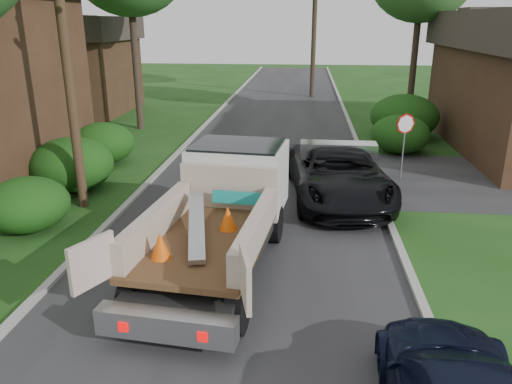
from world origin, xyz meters
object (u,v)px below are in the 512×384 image
object	(u,v)px
stop_sign	(405,132)
house_left_far	(71,64)
utility_pole	(64,39)
flatbed_truck	(227,201)
black_pickup	(338,173)

from	to	relation	value
stop_sign	house_left_far	size ratio (longest dim) A/B	0.33
utility_pole	flatbed_truck	distance (m)	7.00
house_left_far	flatbed_truck	xyz separation A→B (m)	(13.15, -19.94, -1.64)
house_left_far	black_pickup	bearing A→B (deg)	-43.77
utility_pole	black_pickup	xyz separation A→B (m)	(8.15, 1.53, -4.28)
house_left_far	flatbed_truck	size ratio (longest dim) A/B	1.07
utility_pole	stop_sign	bearing A→B (deg)	20.62
utility_pole	house_left_far	bearing A→B (deg)	115.23
house_left_far	flatbed_truck	bearing A→B (deg)	-56.58
stop_sign	house_left_far	world-z (taller)	house_left_far
flatbed_truck	black_pickup	world-z (taller)	flatbed_truck
stop_sign	house_left_far	xyz separation A→B (m)	(-18.70, 13.00, 1.27)
stop_sign	black_pickup	world-z (taller)	stop_sign
utility_pole	house_left_far	world-z (taller)	utility_pole
stop_sign	utility_pole	bearing A→B (deg)	-159.38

